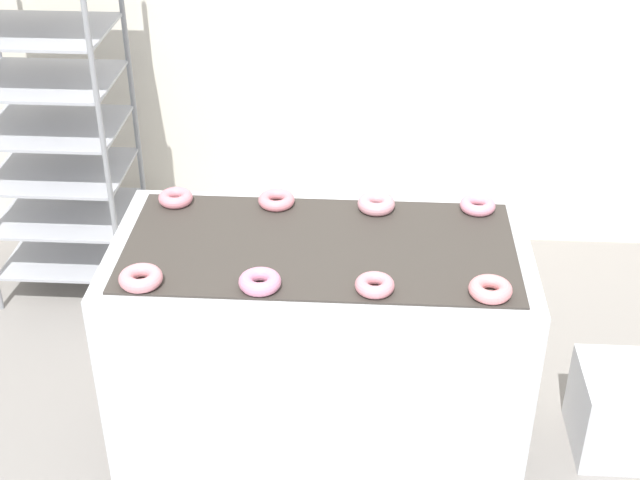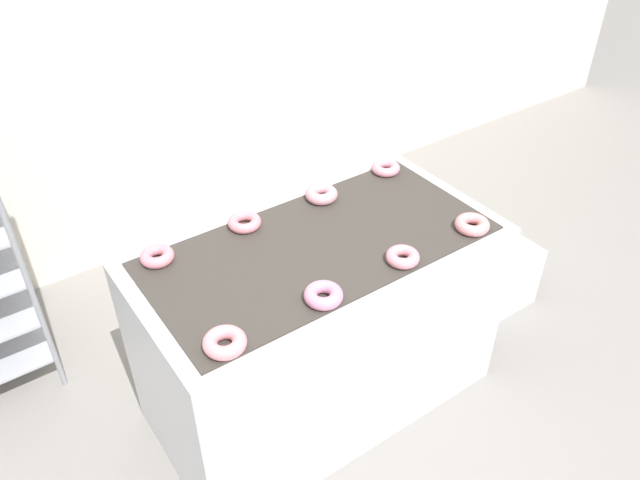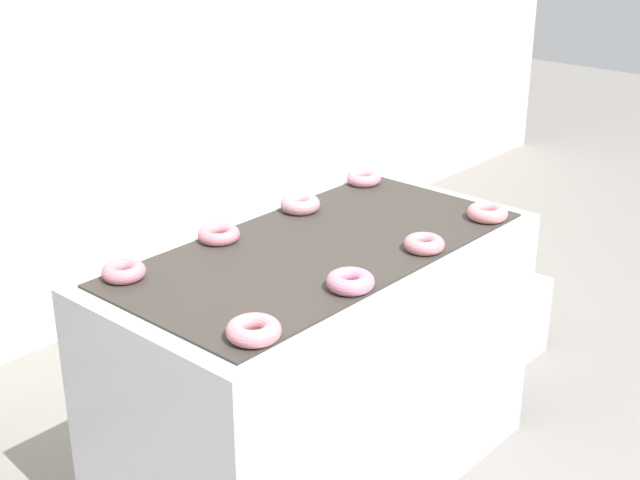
{
  "view_description": "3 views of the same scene",
  "coord_description": "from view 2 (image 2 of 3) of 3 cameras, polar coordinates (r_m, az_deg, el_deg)",
  "views": [
    {
      "loc": [
        0.15,
        -1.9,
        2.42
      ],
      "look_at": [
        0.0,
        0.61,
        0.87
      ],
      "focal_mm": 50.0,
      "sensor_mm": 36.0,
      "label": 1
    },
    {
      "loc": [
        -1.07,
        -0.91,
        2.25
      ],
      "look_at": [
        0.0,
        0.61,
        0.87
      ],
      "focal_mm": 35.0,
      "sensor_mm": 36.0,
      "label": 2
    },
    {
      "loc": [
        -1.86,
        -1.04,
        1.9
      ],
      "look_at": [
        0.0,
        0.61,
        0.87
      ],
      "focal_mm": 50.0,
      "sensor_mm": 36.0,
      "label": 3
    }
  ],
  "objects": [
    {
      "name": "donut_far_right",
      "position": [
        2.78,
        6.03,
        6.57
      ],
      "size": [
        0.13,
        0.13,
        0.04
      ],
      "primitive_type": "torus",
      "color": "pink",
      "rests_on": "fryer_machine"
    },
    {
      "name": "donut_near_midright",
      "position": [
        2.25,
        7.56,
        -1.54
      ],
      "size": [
        0.12,
        0.12,
        0.04
      ],
      "primitive_type": "torus",
      "color": "#D4838E",
      "rests_on": "fryer_machine"
    },
    {
      "name": "donut_near_midleft",
      "position": [
        2.07,
        0.31,
        -5.07
      ],
      "size": [
        0.13,
        0.13,
        0.05
      ],
      "primitive_type": "torus",
      "color": "pink",
      "rests_on": "fryer_machine"
    },
    {
      "name": "donut_near_right",
      "position": [
        2.47,
        13.74,
        1.39
      ],
      "size": [
        0.13,
        0.13,
        0.04
      ],
      "primitive_type": "torus",
      "color": "pink",
      "rests_on": "fryer_machine"
    },
    {
      "name": "donut_far_midleft",
      "position": [
        2.43,
        -6.92,
        1.63
      ],
      "size": [
        0.13,
        0.13,
        0.04
      ],
      "primitive_type": "torus",
      "color": "pink",
      "rests_on": "fryer_machine"
    },
    {
      "name": "donut_near_left",
      "position": [
        1.94,
        -8.71,
        -9.25
      ],
      "size": [
        0.14,
        0.14,
        0.05
      ],
      "primitive_type": "torus",
      "color": "pink",
      "rests_on": "fryer_machine"
    },
    {
      "name": "donut_far_left",
      "position": [
        2.31,
        -14.68,
        -1.44
      ],
      "size": [
        0.12,
        0.12,
        0.04
      ],
      "primitive_type": "torus",
      "color": "#D57E8A",
      "rests_on": "fryer_machine"
    },
    {
      "name": "glaze_bin",
      "position": [
        3.39,
        15.53,
        -2.89
      ],
      "size": [
        0.35,
        0.34,
        0.34
      ],
      "color": "silver",
      "rests_on": "ground_plane"
    },
    {
      "name": "donut_far_midright",
      "position": [
        2.57,
        0.13,
        4.21
      ],
      "size": [
        0.13,
        0.13,
        0.05
      ],
      "primitive_type": "torus",
      "color": "#D28D98",
      "rests_on": "fryer_machine"
    },
    {
      "name": "fryer_machine",
      "position": [
        2.61,
        0.01,
        -7.9
      ],
      "size": [
        1.41,
        0.72,
        0.85
      ],
      "color": "silver",
      "rests_on": "ground_plane"
    }
  ]
}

